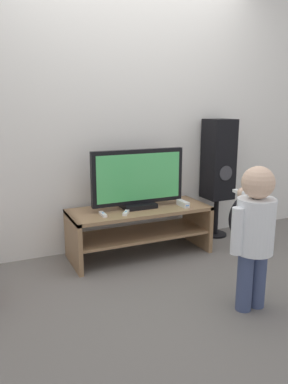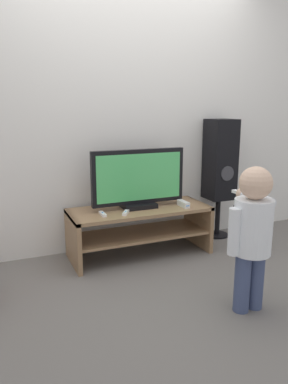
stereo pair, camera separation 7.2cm
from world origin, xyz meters
TOP-DOWN VIEW (x-y plane):
  - ground_plane at (0.00, 0.00)m, footprint 16.00×16.00m
  - wall_back at (0.00, 0.57)m, footprint 10.00×0.06m
  - tv_stand at (0.00, 0.25)m, footprint 1.25×0.49m
  - television at (0.00, 0.27)m, footprint 0.85×0.20m
  - game_console at (0.38, 0.14)m, footprint 0.05×0.16m
  - remote_primary at (-0.37, 0.16)m, footprint 0.04×0.13m
  - remote_secondary at (-0.18, 0.12)m, footprint 0.10×0.13m
  - child at (0.30, -0.90)m, footprint 0.36×0.53m
  - speaker_tower at (0.93, 0.39)m, footprint 0.26×0.27m
  - floor_fan at (0.96, -0.08)m, footprint 0.46×0.24m

SIDE VIEW (x-z plane):
  - ground_plane at x=0.00m, z-range 0.00..0.00m
  - floor_fan at x=0.96m, z-range -0.03..0.53m
  - tv_stand at x=0.00m, z-range 0.08..0.51m
  - remote_primary at x=-0.37m, z-range 0.43..0.46m
  - remote_secondary at x=-0.18m, z-range 0.43..0.46m
  - game_console at x=0.38m, z-range 0.43..0.48m
  - child at x=0.30m, z-range 0.09..1.04m
  - television at x=0.00m, z-range 0.43..0.95m
  - speaker_tower at x=0.93m, z-range 0.17..1.37m
  - wall_back at x=0.00m, z-range 0.00..2.60m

